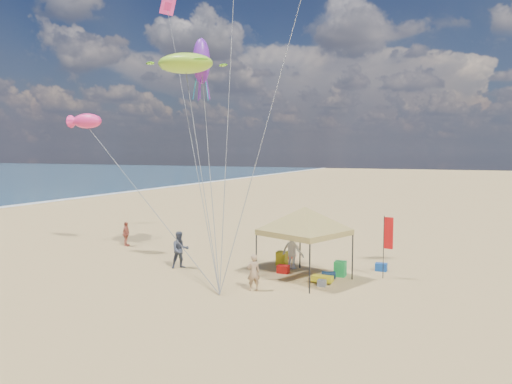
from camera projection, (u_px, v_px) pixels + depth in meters
ground at (225, 301)px, 18.72m from camera, size 280.00×280.00×0.00m
canopy_tent at (305, 210)px, 21.58m from camera, size 5.76×5.76×3.82m
feather_flag at (387, 237)px, 21.80m from camera, size 0.44×0.10×2.88m
cooler_red at (283, 269)px, 22.96m from camera, size 0.54×0.38×0.38m
cooler_blue at (381, 267)px, 23.36m from camera, size 0.54×0.38×0.38m
bag_navy at (329, 275)px, 21.87m from camera, size 0.69×0.54×0.36m
bag_orange at (290, 256)px, 25.97m from camera, size 0.54×0.69×0.36m
chair_green at (340, 269)px, 22.38m from camera, size 0.50×0.50×0.70m
chair_yellow at (282, 258)px, 24.55m from camera, size 0.50×0.50×0.70m
crate_grey at (322, 283)px, 20.74m from camera, size 0.34×0.30×0.28m
beach_cart at (322, 279)px, 21.21m from camera, size 0.90×0.50×0.24m
person_near_a at (253, 272)px, 20.07m from camera, size 0.66×0.65×1.53m
person_near_b at (180, 250)px, 23.88m from camera, size 1.12×1.12×1.83m
person_near_c at (293, 250)px, 23.78m from camera, size 1.37×0.99×1.90m
person_far_a at (126, 234)px, 29.43m from camera, size 0.58×0.94×1.49m
turtle_kite at (185, 63)px, 23.47m from camera, size 3.29×2.90×0.93m
fish_kite at (87, 121)px, 27.12m from camera, size 1.98×1.16×0.84m
squid_kite at (201, 61)px, 24.37m from camera, size 0.89×0.89×2.27m
stunt_kite_pink at (168, 6)px, 34.08m from camera, size 0.90×1.23×1.03m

